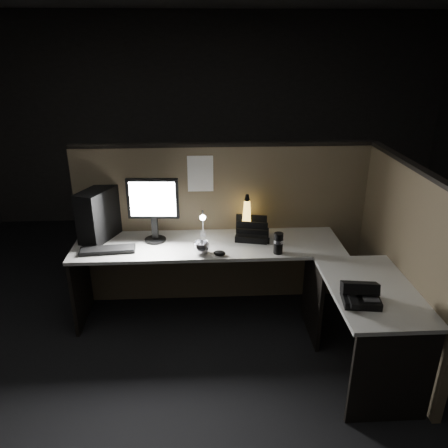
{
  "coord_description": "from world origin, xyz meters",
  "views": [
    {
      "loc": [
        -0.19,
        -2.81,
        2.34
      ],
      "look_at": [
        -0.02,
        0.35,
        1.01
      ],
      "focal_mm": 35.0,
      "sensor_mm": 36.0,
      "label": 1
    }
  ],
  "objects_px": {
    "lava_lamp": "(247,218)",
    "desk_phone": "(360,294)",
    "keyboard": "(108,250)",
    "monitor": "(153,204)",
    "pc_tower": "(99,214)"
  },
  "relations": [
    {
      "from": "pc_tower",
      "to": "desk_phone",
      "type": "height_order",
      "value": "pc_tower"
    },
    {
      "from": "pc_tower",
      "to": "keyboard",
      "type": "bearing_deg",
      "value": -46.98
    },
    {
      "from": "lava_lamp",
      "to": "desk_phone",
      "type": "bearing_deg",
      "value": -60.7
    },
    {
      "from": "pc_tower",
      "to": "lava_lamp",
      "type": "relative_size",
      "value": 1.2
    },
    {
      "from": "monitor",
      "to": "keyboard",
      "type": "distance_m",
      "value": 0.54
    },
    {
      "from": "desk_phone",
      "to": "keyboard",
      "type": "bearing_deg",
      "value": 162.89
    },
    {
      "from": "pc_tower",
      "to": "monitor",
      "type": "xyz_separation_m",
      "value": [
        0.48,
        -0.08,
        0.11
      ]
    },
    {
      "from": "pc_tower",
      "to": "lava_lamp",
      "type": "bearing_deg",
      "value": 23.68
    },
    {
      "from": "pc_tower",
      "to": "monitor",
      "type": "distance_m",
      "value": 0.5
    },
    {
      "from": "pc_tower",
      "to": "keyboard",
      "type": "distance_m",
      "value": 0.37
    },
    {
      "from": "keyboard",
      "to": "lava_lamp",
      "type": "xyz_separation_m",
      "value": [
        1.19,
        0.29,
        0.14
      ]
    },
    {
      "from": "keyboard",
      "to": "monitor",
      "type": "bearing_deg",
      "value": 22.64
    },
    {
      "from": "lava_lamp",
      "to": "keyboard",
      "type": "bearing_deg",
      "value": -166.12
    },
    {
      "from": "desk_phone",
      "to": "lava_lamp",
      "type": "bearing_deg",
      "value": 127.19
    },
    {
      "from": "pc_tower",
      "to": "keyboard",
      "type": "xyz_separation_m",
      "value": [
        0.1,
        -0.28,
        -0.21
      ]
    }
  ]
}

